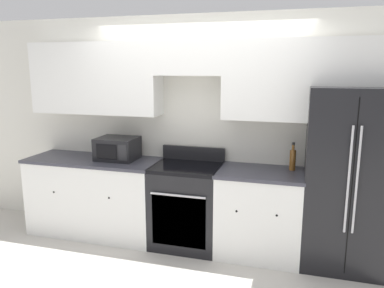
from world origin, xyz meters
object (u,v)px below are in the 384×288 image
refrigerator (347,179)px  bottle (293,159)px  oven_range (187,205)px  microwave (117,148)px

refrigerator → bottle: refrigerator is taller
oven_range → microwave: 1.06m
refrigerator → microwave: (-2.55, 0.02, 0.15)m
microwave → refrigerator: bearing=-0.5°
oven_range → microwave: (-0.87, 0.06, 0.60)m
oven_range → bottle: bottle is taller
bottle → refrigerator: bearing=-11.0°
oven_range → refrigerator: bearing=1.2°
microwave → oven_range: bearing=-3.8°
refrigerator → microwave: size_ratio=3.97×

